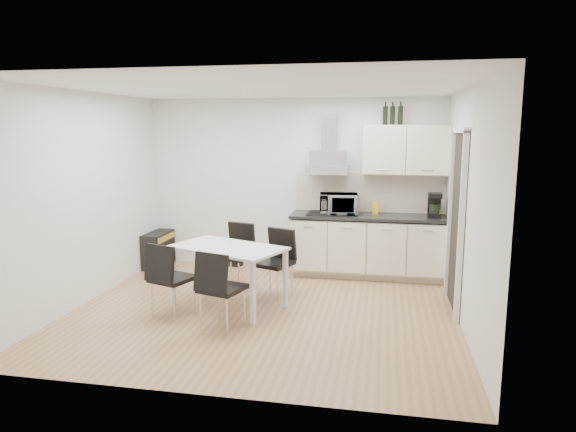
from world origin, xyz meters
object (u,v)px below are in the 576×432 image
at_px(guitar_amp, 158,249).
at_px(kitchenette, 371,221).
at_px(dining_table, 228,254).
at_px(chair_near_left, 173,279).
at_px(chair_far_left, 235,257).
at_px(floor_speaker, 236,257).
at_px(chair_near_right, 222,289).
at_px(chair_far_right, 274,264).

bearing_deg(guitar_amp, kitchenette, 2.28).
xyz_separation_m(dining_table, guitar_amp, (-1.63, 1.56, -0.39)).
bearing_deg(dining_table, chair_near_left, -118.54).
distance_m(kitchenette, chair_far_left, 2.05).
height_order(chair_far_left, floor_speaker, chair_far_left).
bearing_deg(floor_speaker, kitchenette, 11.10).
bearing_deg(chair_far_left, chair_near_left, 87.12).
bearing_deg(chair_near_right, chair_far_right, 90.73).
xyz_separation_m(chair_far_right, chair_near_right, (-0.32, -1.11, 0.00)).
distance_m(chair_far_right, chair_near_left, 1.32).
xyz_separation_m(chair_far_right, guitar_amp, (-2.10, 1.14, -0.17)).
bearing_deg(chair_near_left, guitar_amp, 138.50).
bearing_deg(chair_far_right, chair_near_right, 95.84).
xyz_separation_m(chair_far_right, chair_near_left, (-1.00, -0.87, 0.00)).
bearing_deg(guitar_amp, dining_table, -42.96).
xyz_separation_m(kitchenette, chair_far_left, (-1.79, -0.93, -0.39)).
bearing_deg(floor_speaker, chair_near_left, -76.49).
height_order(kitchenette, floor_speaker, kitchenette).
bearing_deg(chair_near_left, kitchenette, 63.35).
height_order(chair_near_left, guitar_amp, chair_near_left).
bearing_deg(chair_far_right, kitchenette, -112.06).
bearing_deg(guitar_amp, chair_far_right, -27.60).
xyz_separation_m(guitar_amp, floor_speaker, (1.19, 0.25, -0.14)).
height_order(chair_near_left, chair_near_right, same).
relative_size(dining_table, chair_near_right, 1.72).
distance_m(chair_far_left, chair_near_left, 1.22).
distance_m(chair_far_right, chair_near_right, 1.16).
distance_m(kitchenette, dining_table, 2.34).
bearing_deg(dining_table, chair_far_left, 122.39).
bearing_deg(chair_far_left, guitar_amp, -13.63).
relative_size(kitchenette, floor_speaker, 9.08).
height_order(chair_near_right, floor_speaker, chair_near_right).
bearing_deg(chair_near_left, floor_speaker, 107.48).
xyz_separation_m(kitchenette, floor_speaker, (-2.10, 0.17, -0.69)).
relative_size(guitar_amp, floor_speaker, 2.37).
relative_size(kitchenette, chair_near_right, 2.86).
distance_m(dining_table, chair_near_left, 0.72).
bearing_deg(chair_near_right, kitchenette, 74.08).
bearing_deg(guitar_amp, floor_speaker, 12.67).
distance_m(chair_near_left, guitar_amp, 2.29).
bearing_deg(chair_near_left, chair_near_right, -0.45).
bearing_deg(chair_far_left, dining_table, 116.49).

